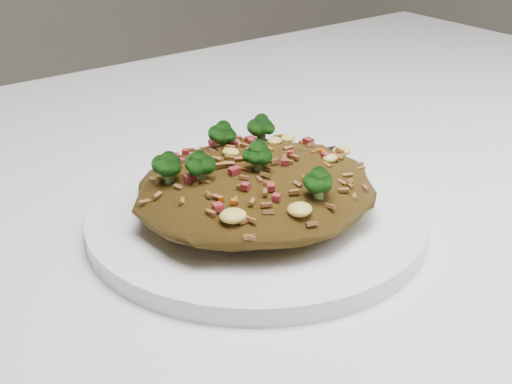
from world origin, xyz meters
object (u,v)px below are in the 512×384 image
Objects in this scene: plate at (256,219)px; fried_rice at (255,179)px; dining_table at (274,273)px; fork at (263,164)px.

fried_rice is (-0.00, 0.00, 0.03)m from plate.
fork is (-0.01, 0.01, 0.11)m from dining_table.
fried_rice reaches higher than dining_table.
plate is (-0.06, -0.05, 0.10)m from dining_table.
fork reaches higher than dining_table.
dining_table is 0.13m from plate.
fried_rice is at bearing 119.63° from plate.
plate is 1.53× the size of fork.
plate is at bearing -60.37° from fried_rice.
dining_table is at bearing 41.64° from plate.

